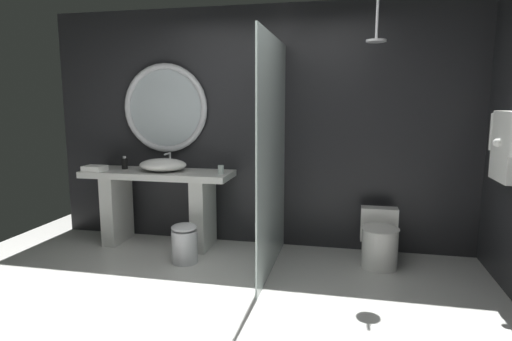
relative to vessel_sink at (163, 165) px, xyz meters
The scene contains 13 objects.
ground_plane 2.06m from the vessel_sink, 57.17° to the right, with size 5.76×5.76×0.00m, color silver.
back_wall_panel 1.13m from the vessel_sink, 18.91° to the left, with size 4.80×0.10×2.60m, color #232326.
vanity_counter 0.38m from the vessel_sink, behind, with size 1.65×0.54×0.84m.
vessel_sink is the anchor object (origin of this frame).
tumbler_cup 0.67m from the vessel_sink, ahead, with size 0.06×0.06×0.09m, color silver.
soap_dispenser 0.49m from the vessel_sink, behind, with size 0.07×0.07×0.15m.
round_wall_mirror 0.66m from the vessel_sink, 104.35° to the left, with size 1.00×0.07×1.00m.
shower_glass_panel 1.37m from the vessel_sink, 17.85° to the right, with size 0.02×1.42×2.17m, color silver.
rain_shower_head 2.53m from the vessel_sink, ahead, with size 0.18×0.18×0.39m.
hanging_bathrobe 3.28m from the vessel_sink, ahead, with size 0.20×0.61×0.63m.
toilet 2.40m from the vessel_sink, ahead, with size 0.36×0.52×0.53m.
waste_bin 0.94m from the vessel_sink, 48.07° to the right, with size 0.26×0.26×0.40m.
folded_hand_towel 0.75m from the vessel_sink, 167.32° to the right, with size 0.22×0.18×0.06m, color white.
Camera 1 is at (0.98, -2.75, 1.58)m, focal length 30.08 mm.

